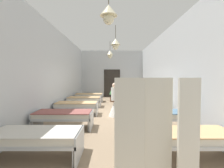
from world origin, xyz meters
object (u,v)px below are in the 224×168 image
potted_plant (113,92)px  privacy_screen (159,138)px  bed_left_row_4 (89,95)px  bed_right_row_0 (188,137)px  bed_left_row_2 (77,105)px  bed_right_row_3 (140,99)px  bed_left_row_0 (36,137)px  bed_right_row_1 (160,115)px  bed_left_row_3 (84,99)px  nurse_near_aisle (115,104)px  bed_left_row_1 (64,115)px  bed_right_row_2 (147,105)px  bed_right_row_4 (135,95)px

potted_plant → privacy_screen: privacy_screen is taller
bed_left_row_4 → bed_right_row_0: bearing=-67.0°
bed_left_row_2 → bed_right_row_3: bearing=30.5°
bed_left_row_4 → potted_plant: 1.69m
bed_right_row_3 → privacy_screen: (-0.95, -6.76, 0.41)m
bed_left_row_0 → privacy_screen: (2.28, -1.06, 0.41)m
bed_left_row_0 → bed_right_row_1: bearing=30.5°
bed_left_row_3 → privacy_screen: size_ratio=1.12×
bed_left_row_4 → nurse_near_aisle: bearing=-67.1°
bed_left_row_4 → bed_left_row_3: bearing=-90.0°
bed_left_row_0 → bed_right_row_3: 6.55m
bed_left_row_0 → bed_left_row_1: (0.00, 1.90, 0.00)m
bed_left_row_0 → bed_right_row_2: bearing=49.7°
bed_right_row_0 → bed_left_row_3: same height
bed_left_row_1 → nurse_near_aisle: 2.37m
bed_right_row_1 → bed_left_row_3: same height
bed_left_row_2 → potted_plant: (1.67, 3.84, 0.21)m
bed_left_row_0 → bed_right_row_2: (3.23, 3.80, 0.00)m
bed_right_row_3 → bed_left_row_3: bearing=180.0°
bed_left_row_1 → nurse_near_aisle: nurse_near_aisle is taller
bed_left_row_4 → bed_right_row_1: bearing=-60.5°
nurse_near_aisle → privacy_screen: size_ratio=0.87×
bed_left_row_1 → bed_right_row_2: same height
bed_right_row_3 → bed_left_row_2: bearing=-149.5°
bed_left_row_2 → potted_plant: potted_plant is taller
privacy_screen → bed_right_row_0: bearing=41.4°
bed_right_row_0 → bed_right_row_1: bearing=90.0°
bed_right_row_0 → privacy_screen: 1.48m
bed_right_row_3 → bed_left_row_4: size_ratio=1.00×
bed_left_row_1 → bed_left_row_2: bearing=90.0°
bed_left_row_3 → potted_plant: potted_plant is taller
bed_left_row_0 → bed_left_row_4: size_ratio=1.00×
bed_left_row_2 → bed_left_row_3: 1.90m
bed_right_row_3 → potted_plant: size_ratio=1.70×
potted_plant → bed_right_row_4: bearing=-1.5°
bed_left_row_4 → potted_plant: bearing=1.4°
bed_left_row_3 → bed_right_row_4: same height
bed_left_row_0 → bed_right_row_1: same height
bed_right_row_2 → privacy_screen: bearing=-101.1°
bed_left_row_2 → bed_right_row_3: (3.23, 1.90, 0.00)m
bed_right_row_3 → bed_right_row_4: (0.00, 1.90, 0.00)m
bed_right_row_2 → bed_left_row_4: 4.99m
bed_left_row_2 → bed_left_row_1: bearing=-90.0°
bed_right_row_3 → bed_right_row_4: size_ratio=1.00×
bed_left_row_4 → privacy_screen: privacy_screen is taller
bed_right_row_1 → bed_right_row_3: bearing=90.0°
bed_left_row_0 → privacy_screen: 2.55m
bed_left_row_0 → bed_left_row_3: bearing=90.0°
bed_left_row_1 → bed_left_row_3: size_ratio=1.00×
bed_right_row_3 → bed_left_row_4: same height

